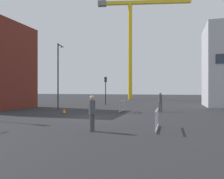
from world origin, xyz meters
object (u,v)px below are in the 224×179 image
at_px(construction_crane, 133,32).
at_px(streetlamp_tall, 59,71).
at_px(traffic_cone_by_barrier, 91,103).
at_px(pedestrian_waiting, 92,110).
at_px(traffic_light_crosswalk, 106,86).
at_px(traffic_cone_striped, 64,111).
at_px(pedestrian_walking, 160,101).

xyz_separation_m(construction_crane, streetlamp_tall, (-3.04, -27.01, -10.65)).
bearing_deg(streetlamp_tall, traffic_cone_by_barrier, 80.18).
height_order(construction_crane, pedestrian_waiting, construction_crane).
distance_m(construction_crane, pedestrian_waiting, 40.42).
bearing_deg(construction_crane, traffic_light_crosswalk, -91.50).
height_order(traffic_light_crosswalk, traffic_cone_by_barrier, traffic_light_crosswalk).
height_order(streetlamp_tall, pedestrian_waiting, streetlamp_tall).
bearing_deg(traffic_cone_striped, streetlamp_tall, 126.27).
relative_size(construction_crane, traffic_cone_by_barrier, 32.90).
distance_m(construction_crane, traffic_cone_by_barrier, 25.12).
height_order(construction_crane, traffic_cone_by_barrier, construction_crane).
xyz_separation_m(streetlamp_tall, pedestrian_waiting, (7.90, -10.71, -3.05)).
xyz_separation_m(streetlamp_tall, traffic_cone_by_barrier, (1.14, 6.57, -3.84)).
distance_m(pedestrian_walking, traffic_cone_by_barrier, 11.37).
distance_m(pedestrian_walking, pedestrian_waiting, 11.44).
bearing_deg(traffic_cone_striped, traffic_light_crosswalk, 89.01).
distance_m(traffic_light_crosswalk, traffic_cone_by_barrier, 3.42).
xyz_separation_m(traffic_light_crosswalk, pedestrian_waiting, (5.34, -19.34, -1.55)).
relative_size(traffic_light_crosswalk, traffic_cone_striped, 8.15).
height_order(streetlamp_tall, traffic_light_crosswalk, streetlamp_tall).
height_order(streetlamp_tall, pedestrian_walking, streetlamp_tall).
relative_size(streetlamp_tall, traffic_cone_striped, 14.68).
distance_m(construction_crane, pedestrian_walking, 30.89).
bearing_deg(pedestrian_waiting, construction_crane, 97.33).
distance_m(traffic_cone_by_barrier, traffic_cone_striped, 9.86).
bearing_deg(construction_crane, pedestrian_walking, -74.05).
bearing_deg(traffic_cone_striped, traffic_cone_by_barrier, 97.09).
height_order(streetlamp_tall, traffic_cone_by_barrier, streetlamp_tall).
bearing_deg(construction_crane, pedestrian_waiting, -82.67).
bearing_deg(construction_crane, streetlamp_tall, -96.43).
height_order(streetlamp_tall, traffic_cone_striped, streetlamp_tall).
relative_size(construction_crane, traffic_cone_striped, 44.98).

